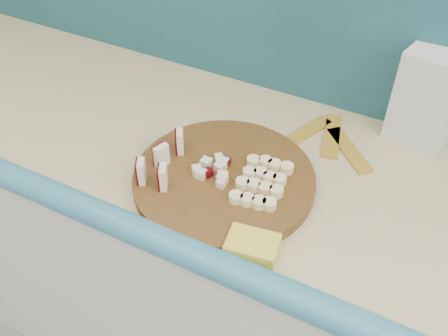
% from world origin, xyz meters
% --- Properties ---
extents(kitchen_counter, '(2.20, 0.63, 0.91)m').
position_xyz_m(kitchen_counter, '(0.10, 1.50, 0.46)').
color(kitchen_counter, silver).
rests_on(kitchen_counter, ground).
extents(cutting_board, '(0.43, 0.43, 0.02)m').
position_xyz_m(cutting_board, '(0.26, 1.40, 0.92)').
color(cutting_board, '#46290F').
rests_on(cutting_board, kitchen_counter).
extents(apple_wedges, '(0.07, 0.15, 0.05)m').
position_xyz_m(apple_wedges, '(0.14, 1.35, 0.96)').
color(apple_wedges, beige).
rests_on(apple_wedges, cutting_board).
extents(apple_chunks, '(0.06, 0.07, 0.02)m').
position_xyz_m(apple_chunks, '(0.24, 1.39, 0.94)').
color(apple_chunks, beige).
rests_on(apple_chunks, cutting_board).
extents(banana_slices, '(0.11, 0.15, 0.02)m').
position_xyz_m(banana_slices, '(0.34, 1.41, 0.94)').
color(banana_slices, '#FCDD9A').
rests_on(banana_slices, cutting_board).
extents(flour_bag, '(0.15, 0.12, 0.22)m').
position_xyz_m(flour_bag, '(0.59, 1.74, 1.02)').
color(flour_bag, silver).
rests_on(flour_bag, kitchen_counter).
extents(sponge, '(0.11, 0.08, 0.03)m').
position_xyz_m(sponge, '(0.39, 1.26, 0.92)').
color(sponge, yellow).
rests_on(sponge, kitchen_counter).
extents(banana_peel, '(0.23, 0.19, 0.01)m').
position_xyz_m(banana_peel, '(0.41, 1.64, 0.91)').
color(banana_peel, gold).
rests_on(banana_peel, kitchen_counter).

